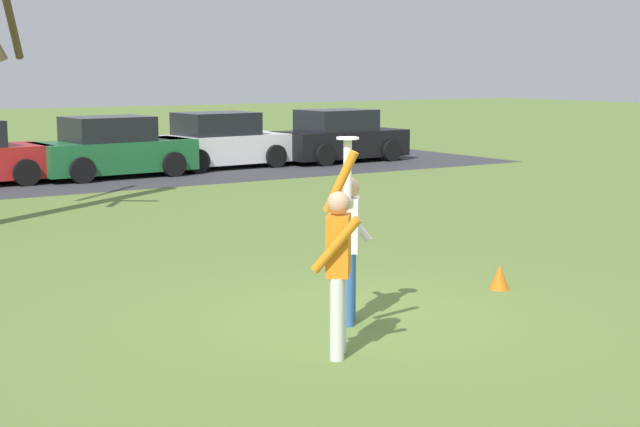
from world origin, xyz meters
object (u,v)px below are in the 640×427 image
object	(u,v)px
person_catcher	(349,237)
parked_car_white	(220,143)
frisbee_disc	(348,138)
person_defender	(338,259)
parked_car_green	(112,149)
parked_car_black	(339,138)
field_cone_orange	(499,277)

from	to	relation	value
person_catcher	parked_car_white	size ratio (longest dim) A/B	0.50
frisbee_disc	parked_car_white	bearing A→B (deg)	67.32
person_defender	frisbee_disc	size ratio (longest dim) A/B	8.41
parked_car_green	parked_car_black	distance (m)	7.38
parked_car_green	parked_car_white	world-z (taller)	same
parked_car_green	parked_car_white	distance (m)	3.48
field_cone_orange	parked_car_white	bearing A→B (deg)	75.63
person_catcher	parked_car_black	bearing A→B (deg)	-174.39
field_cone_orange	parked_car_green	bearing A→B (deg)	87.81
person_catcher	parked_car_white	world-z (taller)	person_catcher
parked_car_green	person_defender	bearing A→B (deg)	-106.98
parked_car_white	field_cone_orange	distance (m)	16.19
parked_car_green	frisbee_disc	bearing A→B (deg)	-105.36
person_catcher	person_defender	size ratio (longest dim) A/B	1.02
person_catcher	parked_car_green	xyz separation A→B (m)	(3.17, 15.43, -0.25)
person_catcher	parked_car_black	size ratio (longest dim) A/B	0.50
frisbee_disc	field_cone_orange	bearing A→B (deg)	9.95
frisbee_disc	field_cone_orange	size ratio (longest dim) A/B	0.76
frisbee_disc	parked_car_black	bearing A→B (deg)	56.01
parked_car_black	person_catcher	bearing A→B (deg)	-127.31
frisbee_disc	person_defender	bearing A→B (deg)	-129.53
parked_car_white	person_defender	bearing A→B (deg)	-116.99
person_defender	parked_car_green	bearing A→B (deg)	25.93
person_defender	parked_car_green	distance (m)	16.87
parked_car_black	parked_car_green	bearing A→B (deg)	178.56
person_defender	parked_car_green	world-z (taller)	person_defender
parked_car_black	parked_car_white	bearing A→B (deg)	172.24
parked_car_white	field_cone_orange	xyz separation A→B (m)	(-4.02, -15.67, -0.57)
frisbee_disc	parked_car_white	distance (m)	17.56
person_catcher	parked_car_white	bearing A→B (deg)	-162.93
field_cone_orange	frisbee_disc	bearing A→B (deg)	-170.05
person_defender	parked_car_white	size ratio (longest dim) A/B	0.49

